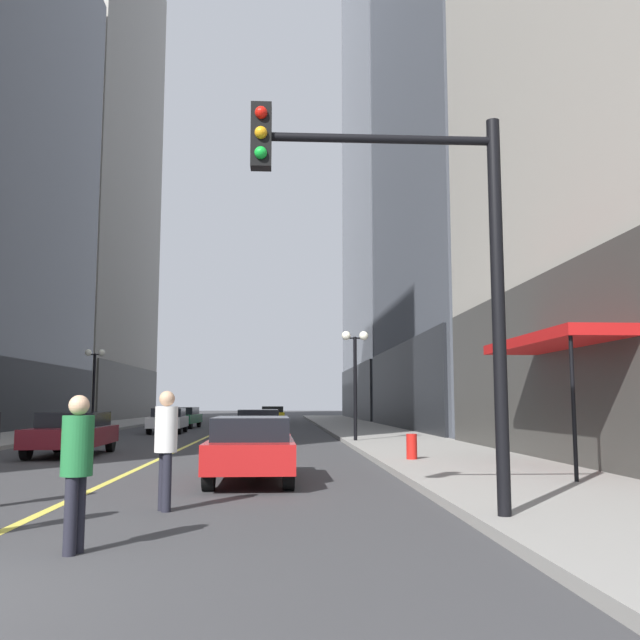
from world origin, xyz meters
name	(u,v)px	position (x,y,z in m)	size (l,w,h in m)	color
ground_plane	(221,431)	(0.00, 35.00, 0.00)	(200.00, 200.00, 0.00)	#38383A
sidewalk_left	(76,430)	(-8.25, 35.00, 0.07)	(4.50, 78.00, 0.15)	gray
sidewalk_right	(362,429)	(8.25, 35.00, 0.07)	(4.50, 78.00, 0.15)	gray
lane_centre_stripe	(221,431)	(0.00, 35.00, 0.00)	(0.16, 70.00, 0.01)	#E5D64C
building_left_far	(64,163)	(-17.55, 60.00, 24.56)	(14.31, 26.00, 49.27)	#A8A399
storefront_awning_right	(553,342)	(9.69, 9.58, 2.99)	(1.60, 5.53, 3.12)	#B21414
car_red	(251,446)	(2.89, 8.68, 0.72)	(1.76, 4.47, 1.32)	#B21919
car_maroon	(73,432)	(-2.90, 16.07, 0.72)	(2.07, 4.58, 1.32)	maroon
car_silver	(258,424)	(2.53, 23.77, 0.72)	(2.04, 4.77, 1.32)	#B7B7BC
car_white	(168,420)	(-2.49, 31.70, 0.72)	(1.85, 4.29, 1.32)	silver
car_green	(183,417)	(-2.76, 39.39, 0.72)	(1.95, 4.86, 1.32)	#196038
car_yellow	(273,414)	(2.84, 49.72, 0.72)	(1.90, 4.21, 1.32)	yellow
pedestrian_in_white_shirt	(166,440)	(1.76, 4.83, 1.05)	(0.46, 0.46, 1.79)	black
pedestrian_in_green_parka	(77,460)	(1.28, 1.90, 0.99)	(0.41, 0.41, 1.69)	black
traffic_light_near_right	(420,244)	(5.35, 3.18, 3.74)	(3.43, 0.35, 5.65)	black
street_lamp_left_far	(94,371)	(-6.40, 31.50, 3.26)	(1.06, 0.36, 4.43)	black
street_lamp_right_mid	(355,361)	(6.40, 21.38, 3.26)	(1.06, 0.36, 4.43)	black
fire_hydrant_right	(412,449)	(6.90, 12.27, 0.40)	(0.28, 0.28, 0.80)	red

